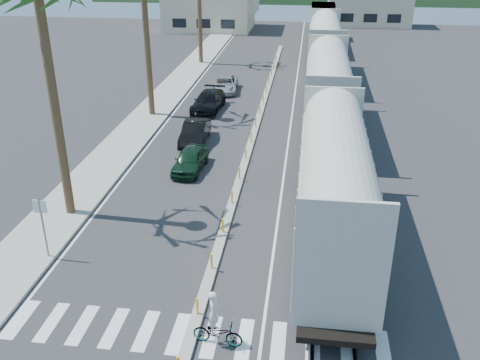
% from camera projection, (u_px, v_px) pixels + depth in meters
% --- Properties ---
extents(ground, '(140.00, 140.00, 0.00)m').
position_uv_depth(ground, '(203.00, 300.00, 20.94)').
color(ground, '#28282B').
rests_on(ground, ground).
extents(sidewalk, '(3.00, 90.00, 0.15)m').
position_uv_depth(sidewalk, '(160.00, 103.00, 44.33)').
color(sidewalk, gray).
rests_on(sidewalk, ground).
extents(rails, '(1.56, 100.00, 0.06)m').
position_uv_depth(rails, '(324.00, 99.00, 45.46)').
color(rails, black).
rests_on(rails, ground).
extents(median, '(0.45, 60.00, 0.85)m').
position_uv_depth(median, '(255.00, 128.00, 38.81)').
color(median, gray).
rests_on(median, ground).
extents(crosswalk, '(14.00, 2.20, 0.01)m').
position_uv_depth(crosswalk, '(192.00, 335.00, 19.14)').
color(crosswalk, silver).
rests_on(crosswalk, ground).
extents(lane_markings, '(9.42, 90.00, 0.01)m').
position_uv_depth(lane_markings, '(236.00, 107.00, 43.61)').
color(lane_markings, silver).
rests_on(lane_markings, ground).
extents(freight_train, '(3.00, 60.94, 5.85)m').
position_uv_depth(freight_train, '(327.00, 75.00, 41.48)').
color(freight_train, beige).
rests_on(freight_train, ground).
extents(street_sign, '(0.60, 0.08, 3.00)m').
position_uv_depth(street_sign, '(42.00, 219.00, 22.75)').
color(street_sign, slate).
rests_on(street_sign, ground).
extents(car_lead, '(2.06, 4.15, 1.35)m').
position_uv_depth(car_lead, '(190.00, 160.00, 31.95)').
color(car_lead, black).
rests_on(car_lead, ground).
extents(car_second, '(1.72, 4.48, 1.46)m').
position_uv_depth(car_second, '(195.00, 132.00, 36.09)').
color(car_second, black).
rests_on(car_second, ground).
extents(car_third, '(2.69, 5.32, 1.47)m').
position_uv_depth(car_third, '(208.00, 101.00, 42.54)').
color(car_third, black).
rests_on(car_third, ground).
extents(car_rear, '(2.74, 4.90, 1.28)m').
position_uv_depth(car_rear, '(225.00, 84.00, 47.58)').
color(car_rear, '#B5B7BA').
rests_on(car_rear, ground).
extents(cyclist, '(1.01, 1.92, 2.18)m').
position_uv_depth(cyclist, '(217.00, 328.00, 18.47)').
color(cyclist, '#9EA0A5').
rests_on(cyclist, ground).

